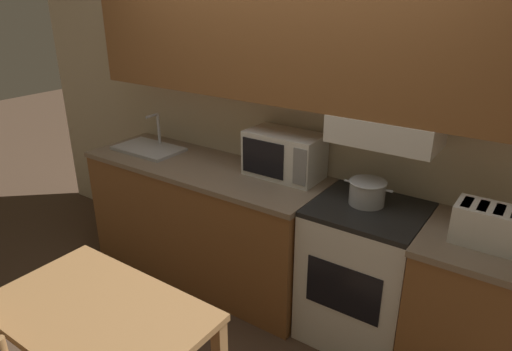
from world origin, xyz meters
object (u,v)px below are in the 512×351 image
toaster (488,225)px  stove_range (362,273)px  microwave (285,155)px  sink_basin (149,148)px  dining_table (100,330)px  cooking_pot (367,192)px

toaster → stove_range: bearing=175.4°
stove_range → microwave: bearing=168.7°
sink_basin → dining_table: (1.10, -1.36, -0.30)m
stove_range → cooking_pot: size_ratio=3.04×
sink_basin → dining_table: bearing=-51.1°
stove_range → dining_table: size_ratio=0.88×
microwave → cooking_pot: bearing=-8.4°
cooking_pot → sink_basin: sink_basin is taller
sink_basin → dining_table: 1.77m
cooking_pot → sink_basin: (-1.80, -0.06, -0.06)m
cooking_pot → dining_table: size_ratio=0.29×
cooking_pot → stove_range: bearing=-50.0°
stove_range → sink_basin: (-1.83, -0.02, 0.48)m
cooking_pot → toaster: bearing=-7.8°
cooking_pot → microwave: microwave is taller
dining_table → cooking_pot: bearing=63.8°
stove_range → sink_basin: 1.89m
cooking_pot → dining_table: bearing=-116.2°
toaster → dining_table: 1.95m
stove_range → microwave: (-0.67, 0.13, 0.61)m
toaster → dining_table: (-1.37, -1.33, -0.38)m
stove_range → microwave: microwave is taller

